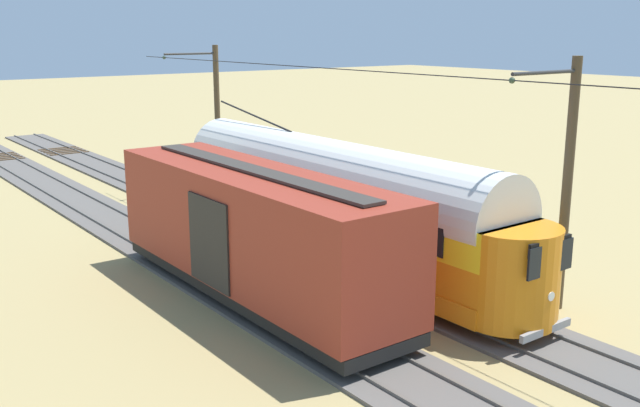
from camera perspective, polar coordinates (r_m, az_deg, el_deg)
The scene contains 9 objects.
ground_plane at distance 22.62m, azimuth -0.62°, elevation -6.71°, with size 220.00×220.00×0.00m, color #9E8956.
track_streetcar_siding at distance 24.01m, azimuth 2.84°, elevation -5.37°, with size 2.80×80.00×0.18m.
track_adjacent_siding at distance 21.79m, azimuth -5.44°, elevation -7.42°, with size 2.80×80.00×0.18m.
vintage_streetcar at distance 24.42m, azimuth 0.85°, elevation 0.37°, with size 2.65×17.86×4.88m.
boxcar_adjacent at distance 20.98m, azimuth -5.32°, elevation -2.18°, with size 2.96×11.87×3.85m.
catenary_pole_foreground at distance 36.08m, azimuth -8.28°, elevation 6.93°, with size 2.91×0.28×7.20m.
catenary_pole_mid_near at distance 21.06m, azimuth 18.98°, elevation 1.67°, with size 2.91×0.28×7.20m.
overhead_wire_run at distance 19.10m, azimuth 13.34°, elevation 9.66°, with size 2.71×43.98×0.18m.
switch_stand at distance 30.24m, azimuth -3.94°, elevation -0.12°, with size 0.50×0.30×1.24m.
Camera 1 is at (12.55, 17.11, 7.83)m, focal length 40.18 mm.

